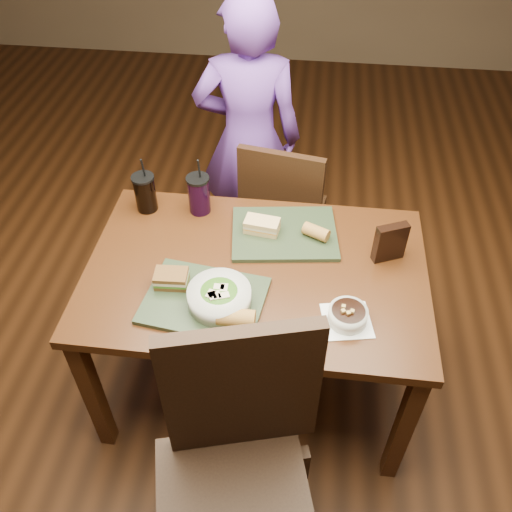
{
  "coord_description": "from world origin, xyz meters",
  "views": [
    {
      "loc": [
        0.17,
        -1.43,
        2.23
      ],
      "look_at": [
        0.0,
        0.0,
        0.82
      ],
      "focal_mm": 38.0,
      "sensor_mm": 36.0,
      "label": 1
    }
  ],
  "objects_px": {
    "chair_near": "(238,458)",
    "soup_bowl": "(348,315)",
    "chair_far": "(280,212)",
    "cup_cola": "(145,193)",
    "sandwich_near": "(171,279)",
    "chip_bag": "(390,242)",
    "dining_table": "(256,285)",
    "sandwich_far": "(262,226)",
    "salad_bowl": "(219,296)",
    "baguette_far": "(316,232)",
    "cup_berry": "(199,194)",
    "diner": "(249,140)",
    "tray_near": "(204,300)",
    "baguette_near": "(236,318)",
    "tray_far": "(284,233)"
  },
  "relations": [
    {
      "from": "diner",
      "to": "cup_cola",
      "type": "distance_m",
      "value": 0.7
    },
    {
      "from": "cup_cola",
      "to": "baguette_near",
      "type": "bearing_deg",
      "value": -51.45
    },
    {
      "from": "salad_bowl",
      "to": "sandwich_far",
      "type": "bearing_deg",
      "value": 75.34
    },
    {
      "from": "diner",
      "to": "sandwich_far",
      "type": "relative_size",
      "value": 10.07
    },
    {
      "from": "sandwich_near",
      "to": "diner",
      "type": "bearing_deg",
      "value": 81.89
    },
    {
      "from": "tray_near",
      "to": "chip_bag",
      "type": "xyz_separation_m",
      "value": [
        0.66,
        0.31,
        0.07
      ]
    },
    {
      "from": "tray_near",
      "to": "chip_bag",
      "type": "relative_size",
      "value": 2.6
    },
    {
      "from": "soup_bowl",
      "to": "baguette_far",
      "type": "height_order",
      "value": "baguette_far"
    },
    {
      "from": "tray_far",
      "to": "salad_bowl",
      "type": "relative_size",
      "value": 1.87
    },
    {
      "from": "soup_bowl",
      "to": "chair_far",
      "type": "bearing_deg",
      "value": 109.24
    },
    {
      "from": "chair_near",
      "to": "dining_table",
      "type": "bearing_deg",
      "value": 92.18
    },
    {
      "from": "cup_berry",
      "to": "tray_far",
      "type": "bearing_deg",
      "value": -17.29
    },
    {
      "from": "cup_cola",
      "to": "cup_berry",
      "type": "height_order",
      "value": "cup_berry"
    },
    {
      "from": "chair_near",
      "to": "soup_bowl",
      "type": "height_order",
      "value": "chair_near"
    },
    {
      "from": "dining_table",
      "to": "salad_bowl",
      "type": "height_order",
      "value": "salad_bowl"
    },
    {
      "from": "tray_near",
      "to": "salad_bowl",
      "type": "relative_size",
      "value": 1.87
    },
    {
      "from": "sandwich_far",
      "to": "chip_bag",
      "type": "distance_m",
      "value": 0.51
    },
    {
      "from": "salad_bowl",
      "to": "sandwich_near",
      "type": "xyz_separation_m",
      "value": [
        -0.19,
        0.07,
        -0.01
      ]
    },
    {
      "from": "chip_bag",
      "to": "cup_cola",
      "type": "bearing_deg",
      "value": 145.87
    },
    {
      "from": "baguette_far",
      "to": "cup_berry",
      "type": "relative_size",
      "value": 0.4
    },
    {
      "from": "salad_bowl",
      "to": "soup_bowl",
      "type": "bearing_deg",
      "value": -1.77
    },
    {
      "from": "tray_far",
      "to": "salad_bowl",
      "type": "xyz_separation_m",
      "value": [
        -0.2,
        -0.41,
        0.05
      ]
    },
    {
      "from": "tray_far",
      "to": "sandwich_near",
      "type": "relative_size",
      "value": 3.4
    },
    {
      "from": "baguette_far",
      "to": "cup_berry",
      "type": "xyz_separation_m",
      "value": [
        -0.5,
        0.13,
        0.04
      ]
    },
    {
      "from": "sandwich_near",
      "to": "chip_bag",
      "type": "bearing_deg",
      "value": 17.63
    },
    {
      "from": "dining_table",
      "to": "tray_near",
      "type": "relative_size",
      "value": 3.1
    },
    {
      "from": "sandwich_near",
      "to": "tray_far",
      "type": "bearing_deg",
      "value": 41.06
    },
    {
      "from": "tray_far",
      "to": "baguette_far",
      "type": "distance_m",
      "value": 0.13
    },
    {
      "from": "chair_far",
      "to": "cup_cola",
      "type": "xyz_separation_m",
      "value": [
        -0.55,
        -0.34,
        0.33
      ]
    },
    {
      "from": "tray_near",
      "to": "soup_bowl",
      "type": "relative_size",
      "value": 2.16
    },
    {
      "from": "diner",
      "to": "tray_near",
      "type": "bearing_deg",
      "value": 83.74
    },
    {
      "from": "chair_far",
      "to": "sandwich_near",
      "type": "bearing_deg",
      "value": -113.67
    },
    {
      "from": "tray_far",
      "to": "cup_cola",
      "type": "bearing_deg",
      "value": 170.41
    },
    {
      "from": "chair_near",
      "to": "salad_bowl",
      "type": "distance_m",
      "value": 0.54
    },
    {
      "from": "chair_near",
      "to": "diner",
      "type": "xyz_separation_m",
      "value": [
        -0.17,
        1.59,
        0.13
      ]
    },
    {
      "from": "dining_table",
      "to": "sandwich_near",
      "type": "bearing_deg",
      "value": -156.36
    },
    {
      "from": "diner",
      "to": "tray_near",
      "type": "relative_size",
      "value": 3.52
    },
    {
      "from": "chair_near",
      "to": "chair_far",
      "type": "relative_size",
      "value": 1.2
    },
    {
      "from": "chair_far",
      "to": "baguette_far",
      "type": "bearing_deg",
      "value": -69.12
    },
    {
      "from": "sandwich_far",
      "to": "chip_bag",
      "type": "xyz_separation_m",
      "value": [
        0.5,
        -0.08,
        0.04
      ]
    },
    {
      "from": "chair_near",
      "to": "cup_berry",
      "type": "bearing_deg",
      "value": 106.86
    },
    {
      "from": "chair_far",
      "to": "baguette_far",
      "type": "distance_m",
      "value": 0.56
    },
    {
      "from": "dining_table",
      "to": "sandwich_far",
      "type": "relative_size",
      "value": 8.85
    },
    {
      "from": "chair_far",
      "to": "chip_bag",
      "type": "height_order",
      "value": "chair_far"
    },
    {
      "from": "chip_bag",
      "to": "salad_bowl",
      "type": "bearing_deg",
      "value": -175.57
    },
    {
      "from": "chair_far",
      "to": "tray_far",
      "type": "relative_size",
      "value": 2.18
    },
    {
      "from": "baguette_near",
      "to": "tray_near",
      "type": "bearing_deg",
      "value": 143.08
    },
    {
      "from": "salad_bowl",
      "to": "sandwich_near",
      "type": "bearing_deg",
      "value": 159.49
    },
    {
      "from": "chair_far",
      "to": "cup_cola",
      "type": "bearing_deg",
      "value": -148.5
    },
    {
      "from": "dining_table",
      "to": "chair_far",
      "type": "height_order",
      "value": "chair_far"
    }
  ]
}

